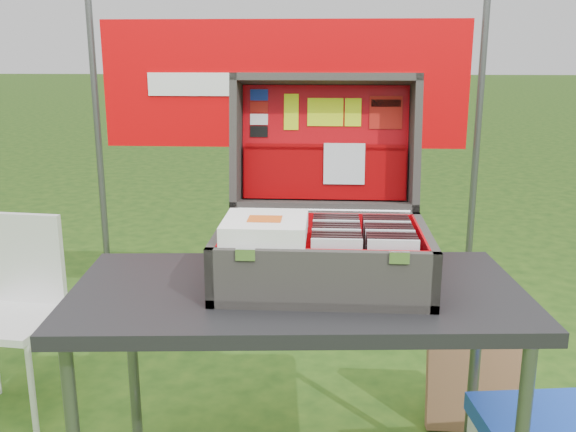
# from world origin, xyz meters

# --- Properties ---
(table) EXTENTS (1.32, 0.73, 0.79)m
(table) POSITION_xyz_m (0.12, -0.05, 0.40)
(table) COLOR black
(table) RESTS_ON ground
(table_top) EXTENTS (1.32, 0.73, 0.04)m
(table_top) POSITION_xyz_m (0.12, -0.05, 0.77)
(table_top) COLOR black
(table_top) RESTS_ON ground
(table_leg_bl) EXTENTS (0.04, 0.04, 0.75)m
(table_leg_bl) POSITION_xyz_m (-0.46, 0.21, 0.38)
(table_leg_bl) COLOR #59595B
(table_leg_bl) RESTS_ON ground
(table_leg_br) EXTENTS (0.04, 0.04, 0.75)m
(table_leg_br) POSITION_xyz_m (0.69, 0.21, 0.38)
(table_leg_br) COLOR #59595B
(table_leg_br) RESTS_ON ground
(suitcase) EXTENTS (0.60, 0.59, 0.57)m
(suitcase) POSITION_xyz_m (0.19, 0.05, 1.08)
(suitcase) COLOR #494642
(suitcase) RESTS_ON table
(suitcase_base_bottom) EXTENTS (0.60, 0.43, 0.02)m
(suitcase_base_bottom) POSITION_xyz_m (0.19, -0.01, 0.81)
(suitcase_base_bottom) COLOR #494642
(suitcase_base_bottom) RESTS_ON table_top
(suitcase_base_wall_front) EXTENTS (0.60, 0.02, 0.16)m
(suitcase_base_wall_front) POSITION_xyz_m (0.19, -0.22, 0.87)
(suitcase_base_wall_front) COLOR #494642
(suitcase_base_wall_front) RESTS_ON table_top
(suitcase_base_wall_back) EXTENTS (0.60, 0.02, 0.16)m
(suitcase_base_wall_back) POSITION_xyz_m (0.19, 0.19, 0.87)
(suitcase_base_wall_back) COLOR #494642
(suitcase_base_wall_back) RESTS_ON table_top
(suitcase_base_wall_left) EXTENTS (0.02, 0.43, 0.16)m
(suitcase_base_wall_left) POSITION_xyz_m (-0.10, -0.01, 0.87)
(suitcase_base_wall_left) COLOR #494642
(suitcase_base_wall_left) RESTS_ON table_top
(suitcase_base_wall_right) EXTENTS (0.02, 0.43, 0.16)m
(suitcase_base_wall_right) POSITION_xyz_m (0.47, -0.01, 0.87)
(suitcase_base_wall_right) COLOR #494642
(suitcase_base_wall_right) RESTS_ON table_top
(suitcase_liner_floor) EXTENTS (0.55, 0.38, 0.01)m
(suitcase_liner_floor) POSITION_xyz_m (0.19, -0.01, 0.82)
(suitcase_liner_floor) COLOR red
(suitcase_liner_floor) RESTS_ON suitcase_base_bottom
(suitcase_latch_left) EXTENTS (0.05, 0.01, 0.03)m
(suitcase_latch_left) POSITION_xyz_m (-0.01, -0.23, 0.94)
(suitcase_latch_left) COLOR silver
(suitcase_latch_left) RESTS_ON suitcase_base_wall_front
(suitcase_latch_right) EXTENTS (0.05, 0.01, 0.03)m
(suitcase_latch_right) POSITION_xyz_m (0.38, -0.23, 0.94)
(suitcase_latch_right) COLOR silver
(suitcase_latch_right) RESTS_ON suitcase_base_wall_front
(suitcase_hinge) EXTENTS (0.54, 0.02, 0.02)m
(suitcase_hinge) POSITION_xyz_m (0.19, 0.20, 0.95)
(suitcase_hinge) COLOR silver
(suitcase_hinge) RESTS_ON suitcase_base_wall_back
(suitcase_lid_back) EXTENTS (0.60, 0.09, 0.43)m
(suitcase_lid_back) POSITION_xyz_m (0.19, 0.38, 1.14)
(suitcase_lid_back) COLOR #494642
(suitcase_lid_back) RESTS_ON suitcase_base_wall_back
(suitcase_lid_rim_far) EXTENTS (0.60, 0.16, 0.05)m
(suitcase_lid_rim_far) POSITION_xyz_m (0.19, 0.34, 1.35)
(suitcase_lid_rim_far) COLOR #494642
(suitcase_lid_rim_far) RESTS_ON suitcase_lid_back
(suitcase_lid_rim_near) EXTENTS (0.60, 0.16, 0.05)m
(suitcase_lid_rim_near) POSITION_xyz_m (0.19, 0.28, 0.95)
(suitcase_lid_rim_near) COLOR #494642
(suitcase_lid_rim_near) RESTS_ON suitcase_lid_back
(suitcase_lid_rim_left) EXTENTS (0.02, 0.22, 0.45)m
(suitcase_lid_rim_left) POSITION_xyz_m (-0.10, 0.31, 1.15)
(suitcase_lid_rim_left) COLOR #494642
(suitcase_lid_rim_left) RESTS_ON suitcase_lid_back
(suitcase_lid_rim_right) EXTENTS (0.02, 0.22, 0.45)m
(suitcase_lid_rim_right) POSITION_xyz_m (0.47, 0.31, 1.15)
(suitcase_lid_rim_right) COLOR #494642
(suitcase_lid_rim_right) RESTS_ON suitcase_lid_back
(suitcase_lid_liner) EXTENTS (0.55, 0.06, 0.37)m
(suitcase_lid_liner) POSITION_xyz_m (0.19, 0.36, 1.15)
(suitcase_lid_liner) COLOR red
(suitcase_lid_liner) RESTS_ON suitcase_lid_back
(suitcase_liner_wall_front) EXTENTS (0.55, 0.01, 0.14)m
(suitcase_liner_wall_front) POSITION_xyz_m (0.19, -0.20, 0.89)
(suitcase_liner_wall_front) COLOR red
(suitcase_liner_wall_front) RESTS_ON suitcase_base_bottom
(suitcase_liner_wall_back) EXTENTS (0.55, 0.01, 0.14)m
(suitcase_liner_wall_back) POSITION_xyz_m (0.19, 0.17, 0.89)
(suitcase_liner_wall_back) COLOR red
(suitcase_liner_wall_back) RESTS_ON suitcase_base_bottom
(suitcase_liner_wall_left) EXTENTS (0.01, 0.38, 0.14)m
(suitcase_liner_wall_left) POSITION_xyz_m (-0.09, -0.01, 0.89)
(suitcase_liner_wall_left) COLOR red
(suitcase_liner_wall_left) RESTS_ON suitcase_base_bottom
(suitcase_liner_wall_right) EXTENTS (0.01, 0.38, 0.14)m
(suitcase_liner_wall_right) POSITION_xyz_m (0.46, -0.01, 0.89)
(suitcase_liner_wall_right) COLOR red
(suitcase_liner_wall_right) RESTS_ON suitcase_base_bottom
(suitcase_lid_pocket) EXTENTS (0.53, 0.06, 0.17)m
(suitcase_lid_pocket) POSITION_xyz_m (0.19, 0.33, 1.05)
(suitcase_lid_pocket) COLOR #820002
(suitcase_lid_pocket) RESTS_ON suitcase_lid_liner
(suitcase_pocket_edge) EXTENTS (0.52, 0.02, 0.02)m
(suitcase_pocket_edge) POSITION_xyz_m (0.19, 0.34, 1.14)
(suitcase_pocket_edge) COLOR #820002
(suitcase_pocket_edge) RESTS_ON suitcase_lid_pocket
(suitcase_pocket_cd) EXTENTS (0.13, 0.03, 0.13)m
(suitcase_pocket_cd) POSITION_xyz_m (0.25, 0.32, 1.09)
(suitcase_pocket_cd) COLOR silver
(suitcase_pocket_cd) RESTS_ON suitcase_lid_pocket
(lid_sticker_cc_a) EXTENTS (0.06, 0.01, 0.04)m
(lid_sticker_cc_a) POSITION_xyz_m (-0.03, 0.38, 1.30)
(lid_sticker_cc_a) COLOR #1933B2
(lid_sticker_cc_a) RESTS_ON suitcase_lid_liner
(lid_sticker_cc_b) EXTENTS (0.06, 0.01, 0.04)m
(lid_sticker_cc_b) POSITION_xyz_m (-0.03, 0.37, 1.26)
(lid_sticker_cc_b) COLOR red
(lid_sticker_cc_b) RESTS_ON suitcase_lid_liner
(lid_sticker_cc_c) EXTENTS (0.06, 0.01, 0.04)m
(lid_sticker_cc_c) POSITION_xyz_m (-0.03, 0.37, 1.22)
(lid_sticker_cc_c) COLOR white
(lid_sticker_cc_c) RESTS_ON suitcase_lid_liner
(lid_sticker_cc_d) EXTENTS (0.06, 0.01, 0.04)m
(lid_sticker_cc_d) POSITION_xyz_m (-0.03, 0.36, 1.18)
(lid_sticker_cc_d) COLOR black
(lid_sticker_cc_d) RESTS_ON suitcase_lid_liner
(lid_card_neon_tall) EXTENTS (0.05, 0.02, 0.12)m
(lid_card_neon_tall) POSITION_xyz_m (0.07, 0.37, 1.25)
(lid_card_neon_tall) COLOR #CEF013
(lid_card_neon_tall) RESTS_ON suitcase_lid_liner
(lid_card_neon_main) EXTENTS (0.12, 0.02, 0.09)m
(lid_card_neon_main) POSITION_xyz_m (0.19, 0.37, 1.25)
(lid_card_neon_main) COLOR #CEF013
(lid_card_neon_main) RESTS_ON suitcase_lid_liner
(lid_card_neon_small) EXTENTS (0.05, 0.02, 0.09)m
(lid_card_neon_small) POSITION_xyz_m (0.28, 0.37, 1.25)
(lid_card_neon_small) COLOR #CEF013
(lid_card_neon_small) RESTS_ON suitcase_lid_liner
(lid_sticker_band) EXTENTS (0.11, 0.02, 0.11)m
(lid_sticker_band) POSITION_xyz_m (0.38, 0.37, 1.25)
(lid_sticker_band) COLOR red
(lid_sticker_band) RESTS_ON suitcase_lid_liner
(lid_sticker_band_bar) EXTENTS (0.10, 0.01, 0.02)m
(lid_sticker_band_bar) POSITION_xyz_m (0.38, 0.38, 1.28)
(lid_sticker_band_bar) COLOR black
(lid_sticker_band_bar) RESTS_ON suitcase_lid_liner
(cd_left_0) EXTENTS (0.13, 0.01, 0.15)m
(cd_left_0) POSITION_xyz_m (0.22, -0.18, 0.90)
(cd_left_0) COLOR silver
(cd_left_0) RESTS_ON suitcase_liner_floor
(cd_left_1) EXTENTS (0.13, 0.01, 0.15)m
(cd_left_1) POSITION_xyz_m (0.22, -0.16, 0.90)
(cd_left_1) COLOR black
(cd_left_1) RESTS_ON suitcase_liner_floor
(cd_left_2) EXTENTS (0.13, 0.01, 0.15)m
(cd_left_2) POSITION_xyz_m (0.22, -0.13, 0.90)
(cd_left_2) COLOR black
(cd_left_2) RESTS_ON suitcase_liner_floor
(cd_left_3) EXTENTS (0.13, 0.01, 0.15)m
(cd_left_3) POSITION_xyz_m (0.22, -0.11, 0.90)
(cd_left_3) COLOR black
(cd_left_3) RESTS_ON suitcase_liner_floor
(cd_left_4) EXTENTS (0.13, 0.01, 0.15)m
(cd_left_4) POSITION_xyz_m (0.22, -0.08, 0.90)
(cd_left_4) COLOR silver
(cd_left_4) RESTS_ON suitcase_liner_floor
(cd_left_5) EXTENTS (0.13, 0.01, 0.15)m
(cd_left_5) POSITION_xyz_m (0.22, -0.06, 0.90)
(cd_left_5) COLOR black
(cd_left_5) RESTS_ON suitcase_liner_floor
(cd_left_6) EXTENTS (0.13, 0.01, 0.15)m
(cd_left_6) POSITION_xyz_m (0.22, -0.04, 0.90)
(cd_left_6) COLOR black
(cd_left_6) RESTS_ON suitcase_liner_floor
(cd_left_7) EXTENTS (0.13, 0.01, 0.15)m
(cd_left_7) POSITION_xyz_m (0.22, -0.01, 0.90)
(cd_left_7) COLOR black
(cd_left_7) RESTS_ON suitcase_liner_floor
(cd_left_8) EXTENTS (0.13, 0.01, 0.15)m
(cd_left_8) POSITION_xyz_m (0.22, 0.01, 0.90)
(cd_left_8) COLOR silver
(cd_left_8) RESTS_ON suitcase_liner_floor
(cd_left_9) EXTENTS (0.13, 0.01, 0.15)m
(cd_left_9) POSITION_xyz_m (0.22, 0.03, 0.90)
(cd_left_9) COLOR black
(cd_left_9) RESTS_ON suitcase_liner_floor
(cd_left_10) EXTENTS (0.13, 0.01, 0.15)m
(cd_left_10) POSITION_xyz_m (0.22, 0.06, 0.90)
(cd_left_10) COLOR black
(cd_left_10) RESTS_ON suitcase_liner_floor
(cd_left_11) EXTENTS (0.13, 0.01, 0.15)m
(cd_left_11) POSITION_xyz_m (0.22, 0.08, 0.90)
(cd_left_11) COLOR black
(cd_left_11) RESTS_ON suitcase_liner_floor
(cd_right_0) EXTENTS (0.13, 0.01, 0.15)m
(cd_right_0) POSITION_xyz_m (0.37, -0.18, 0.90)
(cd_right_0) COLOR silver
(cd_right_0) RESTS_ON suitcase_liner_floor
(cd_right_1) EXTENTS (0.13, 0.01, 0.15)m
(cd_right_1) POSITION_xyz_m (0.37, -0.16, 0.90)
(cd_right_1) COLOR black
(cd_right_1) RESTS_ON suitcase_liner_floor
(cd_right_2) EXTENTS (0.13, 0.01, 0.15)m
(cd_right_2) POSITION_xyz_m (0.37, -0.13, 0.90)
(cd_right_2) COLOR black
(cd_right_2) RESTS_ON suitcase_liner_floor
(cd_right_3) EXTENTS (0.13, 0.01, 0.15)m
(cd_right_3) POSITION_xyz_m (0.37, -0.11, 0.90)
(cd_right_3) COLOR black
(cd_right_3) RESTS_ON suitcase_liner_floor
(cd_right_4) EXTENTS (0.13, 0.01, 0.15)m
(cd_right_4) POSITION_xyz_m (0.37, -0.08, 0.90)
(cd_right_4) COLOR silver
(cd_right_4) RESTS_ON suitcase_liner_floor
(cd_right_5) EXTENTS (0.13, 0.01, 0.15)m
(cd_right_5) POSITION_xyz_m (0.37, -0.06, 0.90)
(cd_right_5) COLOR black
(cd_right_5) RESTS_ON suitcase_liner_floor
(cd_right_6) EXTENTS (0.13, 0.01, 0.15)m
(cd_right_6) POSITION_xyz_m (0.37, -0.04, 0.90)
(cd_right_6) COLOR black
(cd_right_6) RESTS_ON suitcase_liner_floor
(cd_right_7) EXTENTS (0.13, 0.01, 0.15)m
(cd_right_7) POSITION_xyz_m (0.37, -0.01, 0.90)
(cd_right_7) COLOR black
(cd_right_7) RESTS_ON suitcase_liner_floor
(cd_right_8) EXTENTS (0.13, 0.01, 0.15)m
(cd_right_8) POSITION_xyz_m (0.37, 0.01, 0.90)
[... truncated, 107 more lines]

